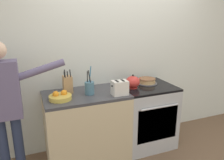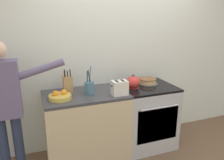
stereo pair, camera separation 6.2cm
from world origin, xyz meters
name	(u,v)px [view 2 (the right image)]	position (x,y,z in m)	size (l,w,h in m)	color
ground_plane	(139,159)	(0.00, 0.00, 0.00)	(16.00, 16.00, 0.00)	brown
wall_back	(121,55)	(0.00, 0.66, 1.30)	(8.00, 0.04, 2.60)	silver
counter_cabinet	(86,126)	(-0.63, 0.32, 0.45)	(1.04, 0.64, 0.90)	beige
stove_range	(146,116)	(0.26, 0.32, 0.45)	(0.74, 0.68, 0.90)	#B7BABF
layer_cake	(148,81)	(0.31, 0.41, 0.94)	(0.29, 0.29, 0.08)	#4C4C51
tea_kettle	(133,82)	(0.03, 0.32, 0.98)	(0.23, 0.19, 0.19)	red
knife_block	(68,84)	(-0.82, 0.45, 1.01)	(0.11, 0.13, 0.31)	tan
utensil_crock	(89,88)	(-0.58, 0.28, 0.99)	(0.12, 0.12, 0.35)	#477084
fruit_bowl	(60,96)	(-0.95, 0.24, 0.94)	(0.26, 0.26, 0.11)	gold
toaster	(120,88)	(-0.24, 0.13, 0.99)	(0.21, 0.14, 0.18)	silver
person_baker	(6,101)	(-1.53, 0.26, 0.95)	(0.92, 0.20, 1.60)	#283351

